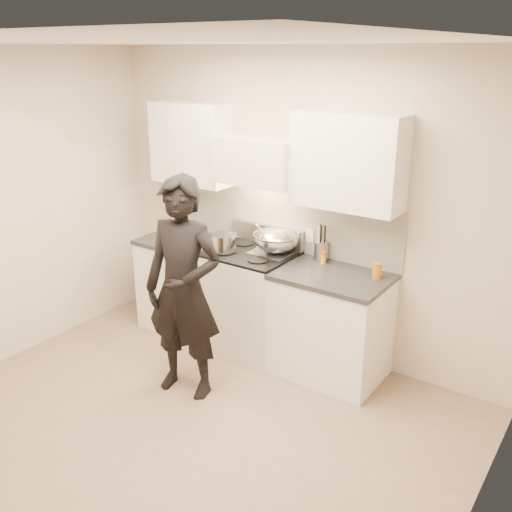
{
  "coord_description": "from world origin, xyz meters",
  "views": [
    {
      "loc": [
        2.48,
        -2.51,
        2.66
      ],
      "look_at": [
        0.02,
        1.05,
        1.08
      ],
      "focal_mm": 40.0,
      "sensor_mm": 36.0,
      "label": 1
    }
  ],
  "objects_px": {
    "person": "(184,289)",
    "utensil_crock": "(321,249)",
    "wok": "(276,240)",
    "counter_right": "(331,324)",
    "stove": "(251,300)"
  },
  "relations": [
    {
      "from": "stove",
      "to": "wok",
      "type": "distance_m",
      "value": 0.64
    },
    {
      "from": "person",
      "to": "utensil_crock",
      "type": "bearing_deg",
      "value": 51.31
    },
    {
      "from": "wok",
      "to": "person",
      "type": "xyz_separation_m",
      "value": [
        -0.21,
        -1.0,
        -0.17
      ]
    },
    {
      "from": "wok",
      "to": "utensil_crock",
      "type": "xyz_separation_m",
      "value": [
        0.38,
        0.14,
        -0.05
      ]
    },
    {
      "from": "wok",
      "to": "person",
      "type": "bearing_deg",
      "value": -101.86
    },
    {
      "from": "wok",
      "to": "utensil_crock",
      "type": "distance_m",
      "value": 0.41
    },
    {
      "from": "stove",
      "to": "person",
      "type": "xyz_separation_m",
      "value": [
        -0.01,
        -0.9,
        0.42
      ]
    },
    {
      "from": "utensil_crock",
      "to": "person",
      "type": "xyz_separation_m",
      "value": [
        -0.59,
        -1.13,
        -0.12
      ]
    },
    {
      "from": "counter_right",
      "to": "utensil_crock",
      "type": "relative_size",
      "value": 2.88
    },
    {
      "from": "counter_right",
      "to": "person",
      "type": "relative_size",
      "value": 0.51
    },
    {
      "from": "wok",
      "to": "person",
      "type": "distance_m",
      "value": 1.04
    },
    {
      "from": "utensil_crock",
      "to": "person",
      "type": "bearing_deg",
      "value": -117.61
    },
    {
      "from": "stove",
      "to": "person",
      "type": "relative_size",
      "value": 0.53
    },
    {
      "from": "stove",
      "to": "person",
      "type": "bearing_deg",
      "value": -90.65
    },
    {
      "from": "counter_right",
      "to": "person",
      "type": "xyz_separation_m",
      "value": [
        -0.84,
        -0.9,
        0.44
      ]
    }
  ]
}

